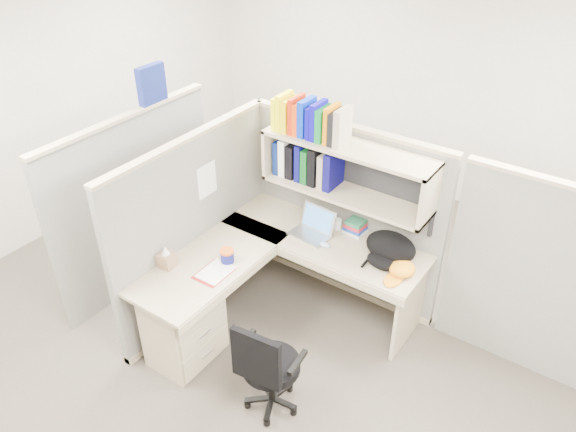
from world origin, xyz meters
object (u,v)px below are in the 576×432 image
Objects in this scene: backpack at (388,250)px; task_chair at (269,380)px; snack_canister at (227,256)px; desk at (221,303)px; laptop at (310,224)px.

backpack is 1.32m from task_chair.
backpack is at bearing 76.22° from task_chair.
snack_canister is (-1.02, -0.69, -0.06)m from backpack.
snack_canister is (-0.05, 0.16, 0.35)m from desk.
laptop is 0.74m from snack_canister.
snack_canister is at bearing 147.42° from task_chair.
backpack reaches higher than laptop.
laptop reaches higher than task_chair.
backpack is at bearing 41.36° from desk.
snack_canister is at bearing 107.32° from desk.
backpack reaches higher than task_chair.
desk is at bearing -103.84° from laptop.
task_chair is (-0.29, -1.17, -0.54)m from backpack.
laptop is 2.94× the size of snack_canister.
desk is 0.96m from laptop.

